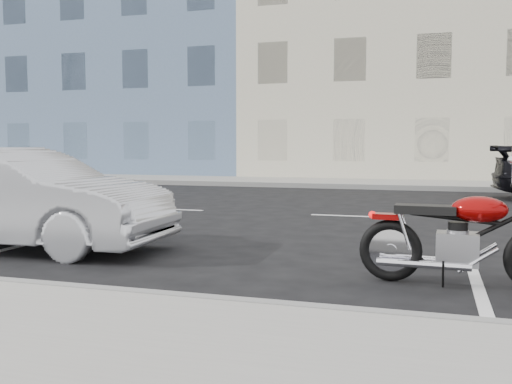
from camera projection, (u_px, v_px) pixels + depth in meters
The scene contains 6 objects.
ground at pixel (457, 220), 10.81m from camera, with size 120.00×120.00×0.00m, color black.
sidewalk_far at pixel (300, 182), 20.56m from camera, with size 80.00×3.40×0.15m, color gray.
curb_far at pixel (289, 185), 18.94m from camera, with size 80.00×0.12×0.16m, color gray.
bldg_blue at pixel (166, 48), 29.91m from camera, with size 12.00×12.00×13.00m, color slate.
bldg_cream at pixel (400, 51), 26.44m from camera, with size 12.00×12.00×11.50m, color beige.
sedan_silver at pixel (18, 198), 7.79m from camera, with size 1.47×4.22×1.39m, color #AFB1B7.
Camera 1 is at (-0.47, -11.37, 1.43)m, focal length 40.00 mm.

